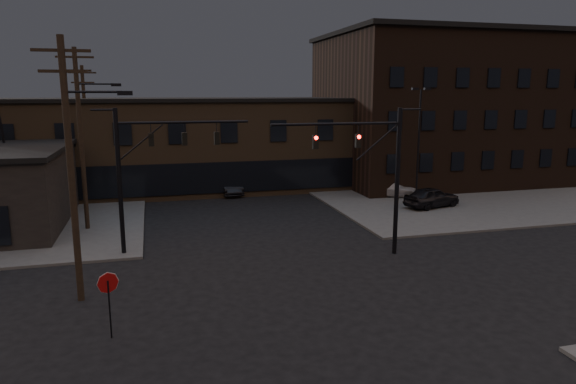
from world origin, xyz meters
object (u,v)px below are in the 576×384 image
at_px(stop_sign, 108,290).
at_px(parked_car_lot_b, 393,189).
at_px(car_crossing, 228,185).
at_px(parked_car_lot_a, 432,197).
at_px(traffic_signal_near, 378,166).
at_px(traffic_signal_far, 143,164).

relative_size(stop_sign, parked_car_lot_b, 0.57).
distance_m(stop_sign, car_crossing, 26.99).
relative_size(parked_car_lot_a, car_crossing, 0.98).
distance_m(traffic_signal_near, stop_sign, 15.17).
xyz_separation_m(traffic_signal_far, parked_car_lot_a, (21.01, 5.89, -4.08)).
bearing_deg(car_crossing, parked_car_lot_b, -28.26).
bearing_deg(stop_sign, traffic_signal_near, 25.90).
distance_m(traffic_signal_near, traffic_signal_far, 12.57).
xyz_separation_m(parked_car_lot_b, car_crossing, (-13.27, 5.26, -0.01)).
xyz_separation_m(traffic_signal_far, car_crossing, (6.77, 15.76, -4.24)).
relative_size(parked_car_lot_b, car_crossing, 0.93).
xyz_separation_m(stop_sign, parked_car_lot_b, (21.32, 20.48, -1.06)).
height_order(traffic_signal_far, parked_car_lot_b, traffic_signal_far).
relative_size(traffic_signal_near, parked_car_lot_b, 1.84).
bearing_deg(traffic_signal_far, stop_sign, -97.32).
bearing_deg(stop_sign, car_crossing, 72.64).
relative_size(traffic_signal_near, parked_car_lot_a, 1.74).
bearing_deg(traffic_signal_near, parked_car_lot_a, 46.44).
height_order(traffic_signal_far, stop_sign, traffic_signal_far).
bearing_deg(parked_car_lot_b, car_crossing, 96.50).
bearing_deg(traffic_signal_far, parked_car_lot_a, 15.67).
xyz_separation_m(traffic_signal_far, parked_car_lot_b, (20.03, 10.50, -4.23)).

